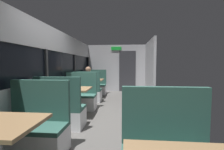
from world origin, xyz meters
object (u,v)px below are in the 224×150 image
Objects in this scene: bench_mid_window_facing_end at (61,113)px; bench_far_window_facing_entry at (95,87)px; bench_far_window_facing_end at (88,92)px; seated_passenger at (88,86)px; coffee_cup_primary at (86,78)px; dining_table_far_window at (92,82)px; bench_near_window_facing_entry at (35,132)px; bench_mid_window_facing_entry at (80,98)px; dining_table_mid_window at (72,92)px.

bench_far_window_facing_entry is at bearing 90.00° from bench_mid_window_facing_end.
bench_far_window_facing_end and bench_far_window_facing_entry have the same top height.
seated_passenger is 14.00× the size of coffee_cup_primary.
bench_mid_window_facing_end and bench_far_window_facing_entry have the same top height.
dining_table_far_window is 0.82× the size of bench_far_window_facing_end.
bench_mid_window_facing_end is (0.00, 0.94, 0.00)m from bench_near_window_facing_entry.
bench_near_window_facing_entry is at bearing -90.00° from bench_mid_window_facing_entry.
seated_passenger reaches higher than dining_table_far_window.
bench_near_window_facing_entry is 4.69m from bench_far_window_facing_entry.
bench_near_window_facing_entry is at bearing -90.00° from bench_far_window_facing_end.
bench_mid_window_facing_end is (0.00, -0.70, -0.31)m from dining_table_mid_window.
bench_mid_window_facing_end is 3.06m from dining_table_far_window.
bench_near_window_facing_entry is 3.37m from seated_passenger.
dining_table_far_window is 0.71× the size of seated_passenger.
bench_far_window_facing_end is 1.00× the size of bench_far_window_facing_entry.
seated_passenger reaches higher than bench_near_window_facing_entry.
dining_table_mid_window is at bearing -90.00° from bench_far_window_facing_end.
bench_mid_window_facing_end reaches higher than dining_table_mid_window.
seated_passenger is (0.00, 1.72, -0.10)m from dining_table_mid_window.
bench_far_window_facing_end is (0.00, 2.34, 0.00)m from bench_mid_window_facing_end.
dining_table_far_window is at bearing 10.80° from coffee_cup_primary.
bench_mid_window_facing_end is 0.87× the size of seated_passenger.
bench_mid_window_facing_entry is at bearing -90.00° from bench_far_window_facing_entry.
bench_near_window_facing_entry is at bearing -90.00° from dining_table_far_window.
bench_near_window_facing_entry is 1.67m from dining_table_mid_window.
bench_mid_window_facing_entry is 1.04m from seated_passenger.
bench_near_window_facing_entry and bench_mid_window_facing_entry have the same top height.
bench_far_window_facing_end is at bearing 90.00° from bench_mid_window_facing_end.
seated_passenger is at bearing -90.00° from bench_far_window_facing_entry.
bench_mid_window_facing_end is at bearing -85.85° from coffee_cup_primary.
bench_near_window_facing_entry is 3.98m from coffee_cup_primary.
seated_passenger is (0.00, -1.33, 0.21)m from bench_far_window_facing_entry.
bench_far_window_facing_end is at bearing 90.00° from bench_near_window_facing_entry.
coffee_cup_primary is at bearing 97.74° from bench_mid_window_facing_entry.
coffee_cup_primary is (-0.22, 2.30, 0.15)m from dining_table_mid_window.
bench_near_window_facing_entry is 12.22× the size of coffee_cup_primary.
bench_mid_window_facing_entry is (0.00, 1.40, 0.00)m from bench_mid_window_facing_end.
seated_passenger reaches higher than bench_far_window_facing_entry.
bench_far_window_facing_end is 0.87× the size of seated_passenger.
dining_table_mid_window is at bearing -84.59° from coffee_cup_primary.
dining_table_far_window is 0.77m from bench_far_window_facing_end.
dining_table_far_window is at bearing 90.00° from bench_near_window_facing_entry.
seated_passenger is at bearing 90.00° from bench_near_window_facing_entry.
bench_mid_window_facing_entry is 1.00× the size of bench_far_window_facing_entry.
bench_mid_window_facing_end reaches higher than coffee_cup_primary.
bench_mid_window_facing_end is 1.40m from bench_mid_window_facing_entry.
bench_far_window_facing_end reaches higher than dining_table_mid_window.
bench_far_window_facing_end is (0.00, 1.64, -0.31)m from dining_table_mid_window.
coffee_cup_primary is (-0.22, 1.60, 0.46)m from bench_mid_window_facing_entry.
dining_table_mid_window is (0.00, 1.64, 0.31)m from bench_near_window_facing_entry.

